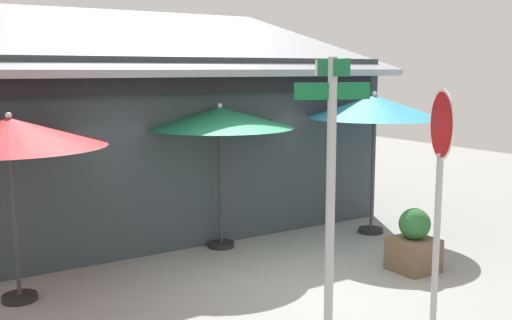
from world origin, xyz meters
The scene contains 8 objects.
ground_plane centered at (0.00, 0.00, -0.05)m, with size 28.00×28.00×0.10m, color gray.
cafe_building centered at (-0.12, 4.93, 1.66)m, with size 7.96×5.58×4.31m.
street_sign_post centered at (-1.15, -1.86, 1.84)m, with size 0.73×0.78×3.06m.
stop_sign centered at (0.11, -2.11, 1.89)m, with size 0.39×0.63×2.74m.
patio_umbrella_crimson_left centered at (-3.41, 1.58, 2.15)m, with size 2.37×2.37×2.42m.
patio_umbrella_forest_green_center centered at (-0.07, 2.23, 2.15)m, with size 2.43×2.43×2.40m.
patio_umbrella_teal_right centered at (2.67, 1.54, 2.27)m, with size 2.36×2.36×2.56m.
sidewalk_planter centered at (1.73, -0.35, 0.41)m, with size 0.61×0.61×0.94m.
Camera 1 is at (-4.87, -6.28, 2.95)m, focal length 42.35 mm.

